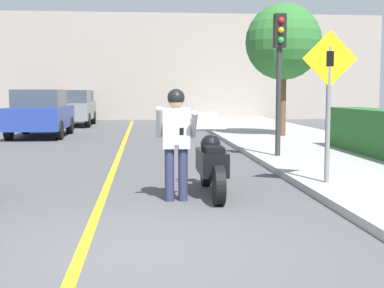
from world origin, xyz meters
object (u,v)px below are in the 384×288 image
Objects in this scene: parked_car_green at (81,105)px; parked_car_blue at (41,113)px; street_tree at (283,42)px; traffic_light at (279,57)px; crossing_sign at (329,92)px; person_biker at (176,133)px; motorcycle at (212,164)px; parked_car_grey at (73,108)px.

parked_car_blue is at bearing -90.25° from parked_car_green.
street_tree is 1.05× the size of parked_car_green.
crossing_sign is at bearing -91.75° from traffic_light.
person_biker is at bearing -80.06° from parked_car_green.
motorcycle is 12.18m from parked_car_blue.
parked_car_grey is at bearing 87.05° from parked_car_blue.
parked_car_blue and parked_car_green have the same top height.
street_tree is 15.86m from parked_car_green.
person_biker is 11.06m from street_tree.
traffic_light is (0.11, 3.67, 0.79)m from crossing_sign.
traffic_light reaches higher than parked_car_grey.
parked_car_blue is (-4.13, 11.68, -0.15)m from person_biker.
crossing_sign is 12.88m from parked_car_blue.
traffic_light reaches higher than person_biker.
parked_car_blue is at bearing 168.46° from street_tree.
motorcycle is 2.25m from crossing_sign.
parked_car_green reaches higher than motorcycle.
street_tree reaches higher than parked_car_green.
street_tree is (1.57, 5.62, 0.85)m from traffic_light.
parked_car_grey is at bearing 102.10° from person_biker.
crossing_sign is 18.28m from parked_car_grey.
motorcycle is 1.32× the size of person_biker.
street_tree is 8.84m from parked_car_blue.
motorcycle is at bearing -117.78° from traffic_light.
parked_car_blue is at bearing 109.49° from person_biker.
traffic_light is at bearing 58.82° from person_biker.
parked_car_blue is 1.00× the size of parked_car_grey.
crossing_sign is 23.56m from parked_car_green.
parked_car_green is at bearing 89.75° from parked_car_blue.
traffic_light is at bearing -105.58° from street_tree.
parked_car_blue is at bearing 132.73° from traffic_light.
motorcycle is 23.31m from parked_car_green.
street_tree is 1.05× the size of parked_car_grey.
crossing_sign is at bearing -100.25° from street_tree.
parked_car_green is at bearing 106.28° from crossing_sign.
parked_car_grey is (-3.82, 17.81, -0.15)m from person_biker.
traffic_light is (2.05, 3.90, 1.91)m from motorcycle.
parked_car_blue is (-8.34, 1.70, -2.40)m from street_tree.
parked_car_blue is at bearing 112.79° from motorcycle.
parked_car_blue is 1.00× the size of parked_car_green.
crossing_sign is 9.59m from street_tree.
street_tree is at bearing -58.10° from parked_car_green.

